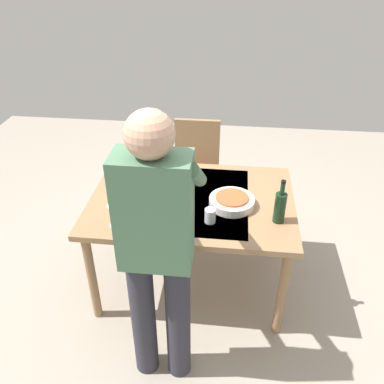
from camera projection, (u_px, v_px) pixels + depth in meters
name	position (u px, v px, depth m)	size (l,w,h in m)	color
ground_plane	(192.00, 278.00, 3.17)	(6.00, 6.00, 0.00)	#9E9384
dining_table	(192.00, 207.00, 2.80)	(1.38, 0.98, 0.76)	#93704C
chair_near	(196.00, 165.00, 3.62)	(0.40, 0.40, 0.91)	brown
person_server	(157.00, 246.00, 2.03)	(0.42, 0.61, 1.69)	#2D2D38
wine_bottle	(280.00, 207.00, 2.48)	(0.07, 0.07, 0.30)	black
wine_glass_left	(113.00, 212.00, 2.44)	(0.07, 0.07, 0.15)	white
water_cup_near_left	(168.00, 168.00, 3.02)	(0.07, 0.07, 0.09)	silver
water_cup_near_right	(176.00, 185.00, 2.81)	(0.08, 0.08, 0.10)	silver
water_cup_far_left	(210.00, 216.00, 2.51)	(0.07, 0.07, 0.09)	silver
serving_bowl_pasta	(232.00, 201.00, 2.67)	(0.30, 0.30, 0.07)	white
dinner_plate_near	(139.00, 210.00, 2.63)	(0.23, 0.23, 0.01)	white
table_knife	(174.00, 224.00, 2.51)	(0.01, 0.20, 0.01)	silver
table_fork	(188.00, 177.00, 2.99)	(0.01, 0.18, 0.01)	silver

